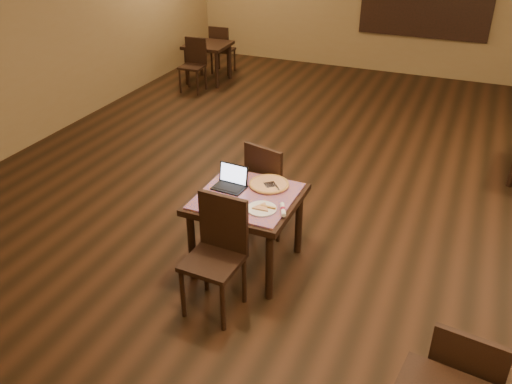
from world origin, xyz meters
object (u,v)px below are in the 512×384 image
at_px(laptop, 231,181).
at_px(pizza_pan, 269,185).
at_px(other_table_b_chair_far, 221,47).
at_px(chair_main_far, 269,183).
at_px(other_table_b, 208,50).
at_px(chair_main_near, 218,248).
at_px(other_table_b_chair_near, 194,62).
at_px(tiled_table, 247,205).
at_px(other_table_c_chair_far, 464,379).

bearing_deg(laptop, pizza_pan, 28.04).
bearing_deg(other_table_b_chair_far, chair_main_far, 118.76).
xyz_separation_m(other_table_b, other_table_b_chair_far, (0.00, 0.53, -0.07)).
distance_m(chair_main_near, other_table_b_chair_near, 5.76).
height_order(chair_main_far, laptop, chair_main_far).
xyz_separation_m(tiled_table, chair_main_near, (0.00, -0.61, -0.08)).
relative_size(chair_main_far, laptop, 3.32).
bearing_deg(tiled_table, laptop, 154.54).
bearing_deg(chair_main_far, chair_main_near, 105.91).
height_order(pizza_pan, other_table_c_chair_far, other_table_c_chair_far).
distance_m(laptop, other_table_b_chair_near, 5.06).
bearing_deg(other_table_c_chair_far, tiled_table, -23.92).
height_order(tiled_table, chair_main_near, chair_main_near).
bearing_deg(other_table_b_chair_near, other_table_b, 87.15).
relative_size(chair_main_far, other_table_b_chair_near, 1.11).
height_order(pizza_pan, other_table_b_chair_far, other_table_b_chair_far).
height_order(chair_main_far, other_table_b_chair_far, chair_main_far).
xyz_separation_m(other_table_b_chair_far, other_table_c_chair_far, (4.93, -6.63, 0.05)).
height_order(chair_main_near, chair_main_far, chair_main_near).
distance_m(chair_main_far, other_table_c_chair_far, 2.73).
relative_size(chair_main_near, other_table_c_chair_far, 1.03).
bearing_deg(other_table_b_chair_far, other_table_b_chair_near, 87.15).
height_order(tiled_table, laptop, laptop).
relative_size(pizza_pan, other_table_b_chair_far, 0.36).
relative_size(laptop, other_table_b_chair_near, 0.34).
bearing_deg(laptop, tiled_table, -21.87).
distance_m(other_table_b, other_table_c_chair_far, 7.84).
relative_size(chair_main_far, other_table_b, 1.29).
bearing_deg(other_table_c_chair_far, chair_main_near, -9.56).
bearing_deg(chair_main_near, other_table_b, 120.88).
relative_size(other_table_b_chair_near, other_table_b_chair_far, 1.00).
height_order(tiled_table, other_table_b_chair_far, other_table_b_chair_far).
relative_size(laptop, other_table_b_chair_far, 0.34).
distance_m(pizza_pan, other_table_b_chair_far, 6.00).
relative_size(tiled_table, other_table_c_chair_far, 0.93).
distance_m(chair_main_near, chair_main_far, 1.22).
height_order(other_table_b, other_table_b_chair_near, other_table_b_chair_near).
bearing_deg(other_table_b_chair_far, chair_main_near, 113.51).
bearing_deg(chair_main_near, tiled_table, 93.12).
bearing_deg(other_table_b_chair_near, chair_main_near, -61.80).
height_order(chair_main_near, other_table_c_chair_far, chair_main_near).
distance_m(pizza_pan, other_table_b, 5.55).
bearing_deg(chair_main_near, other_table_b_chair_far, 118.71).
height_order(tiled_table, chair_main_far, chair_main_far).
relative_size(tiled_table, other_table_b_chair_far, 1.02).
height_order(laptop, other_table_b_chair_near, laptop).
distance_m(tiled_table, laptop, 0.27).
bearing_deg(other_table_b, chair_main_far, -58.15).
distance_m(chair_main_near, pizza_pan, 0.88).
xyz_separation_m(other_table_b_chair_near, other_table_b_chair_far, (0.01, 1.06, 0.00)).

